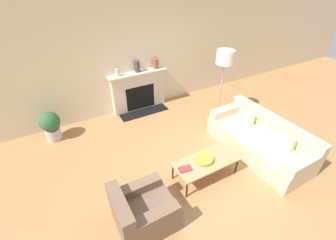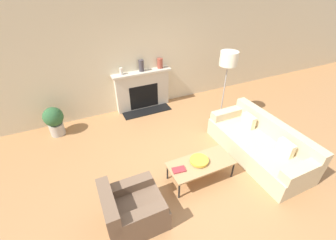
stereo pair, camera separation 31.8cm
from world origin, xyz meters
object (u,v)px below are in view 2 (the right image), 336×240
at_px(armchair_near, 132,210).
at_px(book, 179,170).
at_px(floor_lamp, 228,64).
at_px(mantel_vase_left, 121,71).
at_px(potted_plant, 54,120).
at_px(couch, 259,144).
at_px(fireplace, 143,90).
at_px(coffee_table, 201,164).
at_px(mantel_vase_center_right, 160,63).
at_px(mantel_vase_center_left, 141,66).
at_px(bowl, 199,160).

height_order(armchair_near, book, armchair_near).
relative_size(floor_lamp, mantel_vase_left, 10.18).
bearing_deg(potted_plant, armchair_near, -72.05).
distance_m(book, potted_plant, 3.23).
distance_m(couch, potted_plant, 4.60).
relative_size(couch, armchair_near, 2.50).
distance_m(fireplace, book, 2.96).
bearing_deg(armchair_near, potted_plant, 17.95).
bearing_deg(couch, coffee_table, -88.59).
bearing_deg(mantel_vase_left, mantel_vase_center_right, 0.00).
relative_size(coffee_table, potted_plant, 1.69).
distance_m(armchair_near, mantel_vase_center_left, 3.67).
bearing_deg(armchair_near, mantel_vase_center_left, -22.55).
relative_size(bowl, potted_plant, 0.47).
relative_size(book, floor_lamp, 0.14).
bearing_deg(mantel_vase_center_left, fireplace, -127.55).
xyz_separation_m(fireplace, mantel_vase_center_right, (0.54, 0.01, 0.69)).
xyz_separation_m(fireplace, mantel_vase_center_left, (0.01, 0.01, 0.70)).
distance_m(armchair_near, mantel_vase_left, 3.49).
distance_m(mantel_vase_left, potted_plant, 1.96).
distance_m(coffee_table, book, 0.45).
height_order(mantel_vase_left, mantel_vase_center_right, mantel_vase_center_right).
xyz_separation_m(coffee_table, potted_plant, (-2.36, 2.61, 0.04)).
bearing_deg(coffee_table, couch, 1.41).
xyz_separation_m(fireplace, armchair_near, (-1.35, -3.26, -0.24)).
xyz_separation_m(couch, bowl, (-1.47, -0.00, 0.15)).
bearing_deg(mantel_vase_left, book, -87.24).
xyz_separation_m(floor_lamp, mantel_vase_center_left, (-1.63, 1.41, -0.27)).
bearing_deg(potted_plant, coffee_table, -47.82).
bearing_deg(fireplace, potted_plant, -171.68).
bearing_deg(floor_lamp, bowl, -136.66).
distance_m(book, mantel_vase_center_left, 3.09).
bearing_deg(mantel_vase_center_right, armchair_near, -119.92).
bearing_deg(bowl, couch, 0.17).
relative_size(coffee_table, floor_lamp, 0.68).
height_order(coffee_table, mantel_vase_center_left, mantel_vase_center_left).
distance_m(armchair_near, mantel_vase_center_right, 3.89).
relative_size(coffee_table, mantel_vase_center_right, 4.62).
bearing_deg(book, couch, 9.17).
xyz_separation_m(couch, coffee_table, (-1.45, -0.04, 0.08)).
distance_m(fireplace, coffee_table, 2.95).
height_order(coffee_table, mantel_vase_center_right, mantel_vase_center_right).
relative_size(mantel_vase_left, mantel_vase_center_right, 0.67).
height_order(armchair_near, coffee_table, armchair_near).
bearing_deg(book, potted_plant, 134.67).
distance_m(coffee_table, bowl, 0.08).
relative_size(fireplace, floor_lamp, 0.90).
bearing_deg(coffee_table, bowl, 130.19).
height_order(armchair_near, potted_plant, armchair_near).
distance_m(armchair_near, potted_plant, 3.08).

